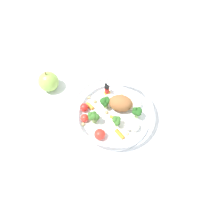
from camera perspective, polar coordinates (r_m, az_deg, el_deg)
name	(u,v)px	position (r m, az deg, el deg)	size (l,w,h in m)	color
ground_plane	(108,113)	(0.77, -0.94, -0.15)	(2.40, 2.40, 0.00)	white
food_container	(115,112)	(0.74, 0.70, 0.07)	(0.25, 0.25, 0.06)	white
loose_apple	(48,81)	(0.83, -14.81, 7.00)	(0.07, 0.07, 0.08)	#8CB74C
folded_napkin	(183,148)	(0.74, 16.53, -8.20)	(0.15, 0.14, 0.01)	white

